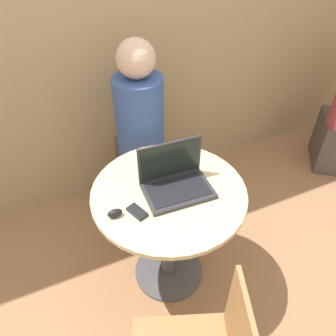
% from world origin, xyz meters
% --- Properties ---
extents(ground_plane, '(12.00, 12.00, 0.00)m').
position_xyz_m(ground_plane, '(0.00, 0.00, 0.00)').
color(ground_plane, '#9E704C').
extents(back_wall, '(7.00, 0.05, 2.60)m').
position_xyz_m(back_wall, '(0.00, 0.96, 1.30)').
color(back_wall, tan).
rests_on(back_wall, ground_plane).
extents(round_table, '(0.77, 0.77, 0.71)m').
position_xyz_m(round_table, '(0.00, 0.00, 0.52)').
color(round_table, '#4C4C51').
rests_on(round_table, ground_plane).
extents(laptop, '(0.34, 0.24, 0.23)m').
position_xyz_m(laptop, '(0.04, 0.01, 0.76)').
color(laptop, '#2D2D33').
rests_on(laptop, round_table).
extents(cell_phone, '(0.08, 0.11, 0.02)m').
position_xyz_m(cell_phone, '(-0.19, -0.07, 0.72)').
color(cell_phone, black).
rests_on(cell_phone, round_table).
extents(computer_mouse, '(0.07, 0.04, 0.04)m').
position_xyz_m(computer_mouse, '(-0.29, -0.05, 0.73)').
color(computer_mouse, black).
rests_on(computer_mouse, round_table).
extents(person_seated, '(0.34, 0.48, 1.24)m').
position_xyz_m(person_seated, '(0.09, 0.67, 0.53)').
color(person_seated, '#4C4742').
rests_on(person_seated, ground_plane).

